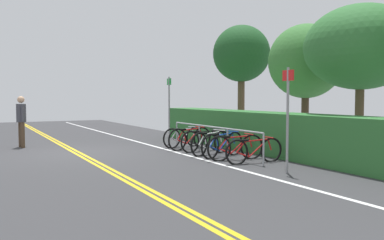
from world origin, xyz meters
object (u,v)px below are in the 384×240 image
(bicycle_4, at_px, (223,145))
(bicycle_1, at_px, (190,138))
(bicycle_3, at_px, (211,143))
(tree_mid, at_px, (306,62))
(bicycle_2, at_px, (204,140))
(bike_rack, at_px, (213,133))
(tree_near_left, at_px, (241,54))
(pedestrian, at_px, (21,118))
(bicycle_5, at_px, (236,147))
(bicycle_6, at_px, (254,151))
(sign_post_near, at_px, (169,104))
(bicycle_0, at_px, (183,137))
(sign_post_far, at_px, (288,110))
(tree_far_right, at_px, (361,48))

(bicycle_4, bearing_deg, bicycle_1, -179.16)
(bicycle_3, bearing_deg, tree_mid, 91.56)
(bicycle_3, bearing_deg, bicycle_4, 4.96)
(bicycle_3, bearing_deg, bicycle_2, 166.01)
(bike_rack, height_order, tree_near_left, tree_near_left)
(pedestrian, bearing_deg, bicycle_4, 43.81)
(bike_rack, height_order, bicycle_5, bike_rack)
(tree_mid, bearing_deg, bicycle_6, -61.12)
(bicycle_2, bearing_deg, bicycle_4, -5.48)
(bike_rack, bearing_deg, sign_post_near, 179.63)
(bicycle_4, height_order, tree_near_left, tree_near_left)
(bicycle_2, height_order, bicycle_5, bicycle_5)
(bicycle_0, xyz_separation_m, bicycle_6, (3.94, 0.08, -0.01))
(bicycle_5, relative_size, sign_post_far, 0.73)
(bicycle_4, xyz_separation_m, bicycle_5, (0.68, -0.01, -0.01))
(tree_far_right, bearing_deg, tree_near_left, 176.73)
(sign_post_near, distance_m, sign_post_far, 6.66)
(sign_post_near, bearing_deg, tree_far_right, 29.32)
(sign_post_near, bearing_deg, bicycle_3, -2.25)
(bicycle_5, bearing_deg, bike_rack, 177.40)
(bike_rack, distance_m, tree_far_right, 4.89)
(bicycle_4, height_order, sign_post_far, sign_post_far)
(pedestrian, bearing_deg, bicycle_2, 52.88)
(bike_rack, xyz_separation_m, tree_mid, (-0.05, 3.79, 2.32))
(bicycle_5, height_order, tree_mid, tree_mid)
(tree_near_left, bearing_deg, bicycle_5, -36.41)
(bike_rack, relative_size, tree_mid, 1.18)
(tree_near_left, height_order, tree_far_right, tree_near_left)
(pedestrian, bearing_deg, sign_post_near, 75.40)
(tree_near_left, bearing_deg, bicycle_1, -57.42)
(bike_rack, distance_m, bicycle_5, 1.36)
(bicycle_4, xyz_separation_m, tree_near_left, (-4.34, 3.70, 3.18))
(bicycle_0, height_order, bicycle_1, bicycle_1)
(bicycle_4, bearing_deg, bicycle_0, 179.25)
(pedestrian, xyz_separation_m, sign_post_far, (7.95, 4.84, 0.41))
(bike_rack, relative_size, pedestrian, 2.83)
(bicycle_4, xyz_separation_m, bicycle_6, (1.35, 0.12, -0.03))
(bicycle_3, bearing_deg, bicycle_6, 4.97)
(bicycle_6, bearing_deg, sign_post_near, -179.52)
(bicycle_2, height_order, bicycle_6, bicycle_2)
(sign_post_near, relative_size, tree_near_left, 0.52)
(tree_near_left, bearing_deg, bike_rack, -44.64)
(bicycle_6, distance_m, tree_near_left, 7.45)
(bicycle_0, bearing_deg, bicycle_6, 1.22)
(bicycle_3, bearing_deg, tree_far_right, 52.71)
(bicycle_1, height_order, bicycle_5, bicycle_1)
(bicycle_0, xyz_separation_m, pedestrian, (-2.53, -4.95, 0.68))
(bicycle_3, bearing_deg, tree_near_left, 135.00)
(bicycle_0, height_order, bicycle_3, bicycle_3)
(sign_post_near, bearing_deg, bicycle_2, 1.16)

